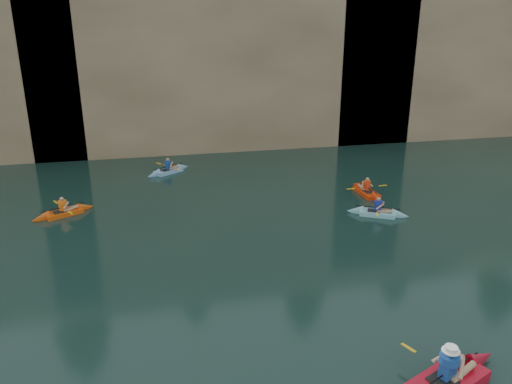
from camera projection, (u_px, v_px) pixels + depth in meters
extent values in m
cube|color=tan|center=(187.00, 47.00, 37.37)|extent=(70.00, 16.00, 12.00)
cube|color=tan|center=(230.00, 59.00, 31.07)|extent=(24.00, 2.40, 11.40)
cube|color=tan|center=(508.00, 65.00, 35.37)|extent=(26.00, 2.40, 9.84)
cube|color=black|center=(137.00, 130.00, 30.64)|extent=(3.50, 1.00, 3.20)
cube|color=black|center=(351.00, 111.00, 33.24)|extent=(5.00, 1.00, 4.50)
cube|color=red|center=(446.00, 383.00, 11.65)|extent=(3.15, 2.06, 0.34)
cone|color=red|center=(480.00, 360.00, 12.43)|extent=(1.34, 1.25, 0.90)
cube|color=black|center=(443.00, 381.00, 11.52)|extent=(0.73, 0.74, 0.04)
cube|color=#1B4798|center=(448.00, 366.00, 11.49)|extent=(0.46, 0.39, 0.57)
sphere|color=tan|center=(451.00, 351.00, 11.35)|extent=(0.24, 0.24, 0.24)
cylinder|color=black|center=(447.00, 372.00, 11.54)|extent=(2.23, 0.99, 0.04)
cube|color=yellow|center=(408.00, 348.00, 12.39)|extent=(0.24, 0.42, 0.02)
cylinder|color=white|center=(451.00, 350.00, 11.33)|extent=(0.41, 0.41, 0.11)
cube|color=#DE4D0E|center=(64.00, 213.00, 21.82)|extent=(2.20, 1.61, 0.23)
cone|color=#DE4D0E|center=(86.00, 207.00, 22.44)|extent=(0.97, 0.92, 0.64)
cone|color=#DE4D0E|center=(40.00, 218.00, 21.19)|extent=(0.97, 0.92, 0.64)
cube|color=black|center=(60.00, 212.00, 21.69)|extent=(0.67, 0.61, 0.04)
cube|color=orange|center=(63.00, 206.00, 21.70)|extent=(0.35, 0.30, 0.43)
sphere|color=tan|center=(62.00, 199.00, 21.60)|extent=(0.18, 0.18, 0.18)
cylinder|color=black|center=(63.00, 207.00, 21.73)|extent=(1.68, 0.94, 0.04)
cube|color=yellow|center=(56.00, 202.00, 22.33)|extent=(0.27, 0.41, 0.02)
cube|color=yellow|center=(70.00, 213.00, 21.13)|extent=(0.27, 0.41, 0.02)
cube|color=#7DC1D2|center=(377.00, 213.00, 21.80)|extent=(2.14, 1.55, 0.23)
cone|color=#7DC1D2|center=(401.00, 215.00, 21.56)|extent=(0.94, 0.91, 0.64)
cone|color=#7DC1D2|center=(355.00, 211.00, 22.04)|extent=(0.94, 0.91, 0.64)
cube|color=black|center=(374.00, 211.00, 21.80)|extent=(0.67, 0.61, 0.04)
cube|color=#1B2897|center=(378.00, 206.00, 21.68)|extent=(0.35, 0.30, 0.43)
sphere|color=tan|center=(379.00, 199.00, 21.58)|extent=(0.18, 0.18, 0.18)
cylinder|color=black|center=(378.00, 207.00, 21.71)|extent=(1.69, 0.91, 0.04)
cube|color=yellow|center=(379.00, 201.00, 22.48)|extent=(0.27, 0.41, 0.02)
cube|color=yellow|center=(377.00, 214.00, 20.94)|extent=(0.27, 0.41, 0.02)
cube|color=red|center=(366.00, 192.00, 24.33)|extent=(0.83, 2.31, 0.24)
cone|color=red|center=(356.00, 185.00, 25.30)|extent=(0.71, 0.84, 0.65)
cone|color=red|center=(377.00, 199.00, 23.37)|extent=(0.71, 0.84, 0.65)
cube|color=black|center=(368.00, 191.00, 24.17)|extent=(0.44, 0.58, 0.04)
cube|color=red|center=(367.00, 185.00, 24.22)|extent=(0.21, 0.31, 0.44)
sphere|color=tan|center=(367.00, 179.00, 24.11)|extent=(0.18, 0.18, 0.18)
cylinder|color=black|center=(367.00, 187.00, 24.25)|extent=(0.17, 1.93, 0.04)
cube|color=yellow|center=(351.00, 189.00, 24.02)|extent=(0.42, 0.11, 0.02)
cube|color=yellow|center=(383.00, 185.00, 24.48)|extent=(0.42, 0.11, 0.02)
cube|color=#7FADD6|center=(168.00, 171.00, 27.66)|extent=(2.16, 1.78, 0.24)
cone|color=#7FADD6|center=(183.00, 167.00, 28.36)|extent=(0.99, 0.96, 0.64)
cone|color=#7FADD6|center=(153.00, 175.00, 26.96)|extent=(0.99, 0.96, 0.64)
cube|color=black|center=(166.00, 170.00, 27.52)|extent=(0.68, 0.64, 0.04)
cube|color=navy|center=(168.00, 165.00, 27.54)|extent=(0.35, 0.32, 0.43)
sphere|color=tan|center=(168.00, 160.00, 27.44)|extent=(0.18, 0.18, 0.18)
cylinder|color=black|center=(168.00, 166.00, 27.57)|extent=(1.59, 1.11, 0.04)
cube|color=yellow|center=(159.00, 163.00, 28.12)|extent=(0.30, 0.39, 0.02)
cube|color=yellow|center=(178.00, 169.00, 27.02)|extent=(0.30, 0.39, 0.02)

